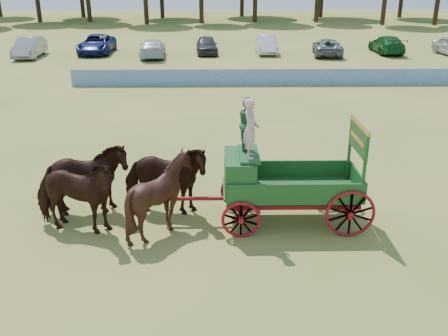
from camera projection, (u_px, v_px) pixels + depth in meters
ground at (378, 215)px, 15.10m from camera, size 160.00×160.00×0.00m
horse_lead_left at (74, 196)px, 13.76m from camera, size 2.85×1.76×2.24m
horse_lead_right at (84, 180)px, 14.78m from camera, size 2.83×1.70×2.24m
horse_wheel_left at (161, 195)px, 13.80m from camera, size 2.26×2.06×2.24m
horse_wheel_right at (165, 180)px, 14.82m from camera, size 2.79×1.56×2.24m
farm_dray at (266, 170)px, 14.18m from camera, size 6.00×2.00×3.80m
sponsor_banner at (277, 77)px, 31.59m from camera, size 26.00×0.08×1.05m
parked_cars at (293, 45)px, 43.00m from camera, size 58.59×7.64×1.64m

